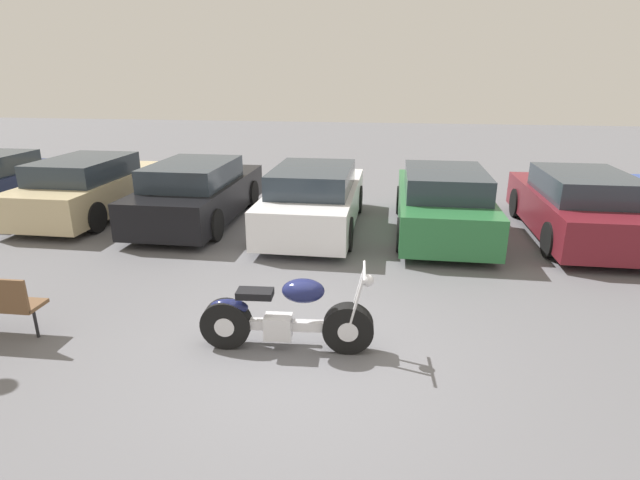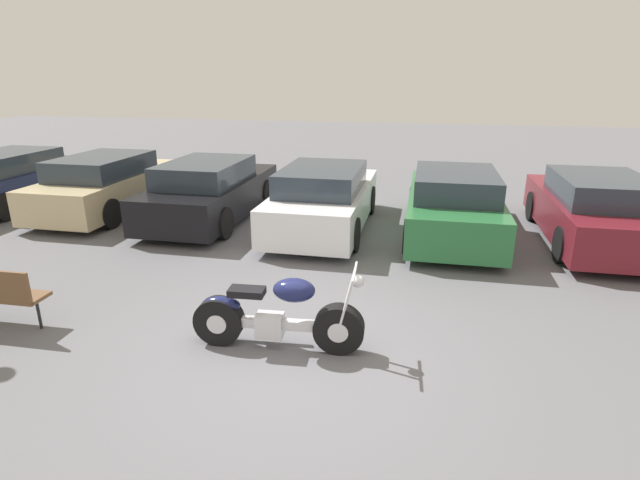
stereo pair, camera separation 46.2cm
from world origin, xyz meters
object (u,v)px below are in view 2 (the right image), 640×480
at_px(motorcycle, 276,316).
at_px(parked_car_black, 211,191).
at_px(parked_car_navy, 15,180).
at_px(parked_car_white, 324,199).
at_px(parked_car_green, 453,204).
at_px(parked_car_maroon, 594,210).
at_px(parked_car_champagne, 110,184).

bearing_deg(motorcycle, parked_car_black, 121.00).
xyz_separation_m(parked_car_navy, parked_car_white, (8.24, -0.39, 0.00)).
xyz_separation_m(parked_car_black, parked_car_white, (2.75, -0.21, 0.00)).
relative_size(parked_car_green, parked_car_maroon, 1.00).
distance_m(parked_car_champagne, parked_car_black, 2.75).
height_order(parked_car_navy, parked_car_champagne, same).
bearing_deg(parked_car_green, parked_car_navy, 178.47).
bearing_deg(parked_car_navy, parked_car_champagne, -0.33).
distance_m(parked_car_champagne, parked_car_maroon, 10.99).
height_order(parked_car_white, parked_car_maroon, same).
relative_size(motorcycle, parked_car_maroon, 0.48).
bearing_deg(parked_car_black, parked_car_navy, 178.07).
bearing_deg(parked_car_white, parked_car_black, 175.69).
bearing_deg(motorcycle, parked_car_white, 94.83).
xyz_separation_m(motorcycle, parked_car_maroon, (5.06, 5.27, 0.24)).
height_order(motorcycle, parked_car_navy, parked_car_navy).
bearing_deg(parked_car_white, parked_car_maroon, 2.02).
bearing_deg(parked_car_maroon, motorcycle, -133.85).
bearing_deg(parked_car_black, parked_car_green, -1.12).
distance_m(motorcycle, parked_car_green, 5.68).
bearing_deg(parked_car_white, parked_car_green, 2.07).
height_order(parked_car_black, parked_car_white, same).
xyz_separation_m(parked_car_champagne, parked_car_black, (2.75, -0.17, 0.00)).
height_order(motorcycle, parked_car_champagne, parked_car_champagne).
relative_size(parked_car_navy, parked_car_white, 1.00).
xyz_separation_m(parked_car_navy, parked_car_champagne, (2.75, -0.02, 0.00)).
relative_size(parked_car_white, parked_car_maroon, 1.00).
relative_size(parked_car_navy, parked_car_champagne, 1.00).
bearing_deg(parked_car_champagne, parked_car_navy, 179.67).
bearing_deg(parked_car_maroon, parked_car_navy, 179.17).
bearing_deg(motorcycle, parked_car_green, 65.89).
bearing_deg(parked_car_champagne, parked_car_black, -3.51).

